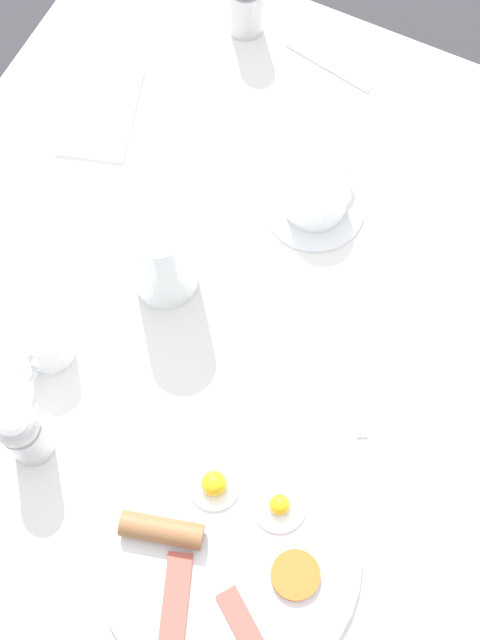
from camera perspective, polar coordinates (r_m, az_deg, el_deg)
name	(u,v)px	position (r m, az deg, el deg)	size (l,w,h in m)	color
ground_plane	(240,460)	(1.85, 0.00, -8.96)	(8.00, 8.00, 0.00)	#333338
table	(240,346)	(1.21, 0.00, -1.65)	(1.04, 0.96, 0.74)	white
breakfast_plate	(226,551)	(1.06, -0.91, -14.55)	(0.31, 0.31, 0.04)	white
teacup_with_saucer_left	(316,198)	(1.20, 4.89, 7.79)	(0.14, 0.14, 0.06)	white
water_glass_tall	(162,255)	(1.10, -5.01, 4.17)	(0.08, 0.08, 0.15)	white
creamer_jug	(46,344)	(1.12, -12.29, -1.52)	(0.09, 0.06, 0.07)	white
salt_grinder	(23,432)	(1.06, -13.75, -7.00)	(0.05, 0.05, 0.12)	#BCBCC1
napkin_folded	(101,109)	(1.31, -8.91, 13.18)	(0.18, 0.14, 0.01)	white
knife_by_plate	(357,359)	(1.13, 7.49, -2.47)	(0.19, 0.10, 0.00)	silver
spoon_for_tea	(328,66)	(1.35, 5.68, 15.90)	(0.04, 0.14, 0.00)	silver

